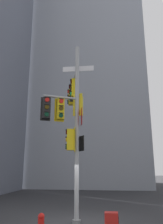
% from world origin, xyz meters
% --- Properties ---
extents(ground, '(120.00, 120.00, 0.00)m').
position_xyz_m(ground, '(0.00, 0.00, 0.00)').
color(ground, '#2D2D30').
extents(building_mid_block, '(14.72, 14.72, 29.29)m').
position_xyz_m(building_mid_block, '(-1.18, 22.06, 14.65)').
color(building_mid_block, '#9399A3').
rests_on(building_mid_block, ground).
extents(signal_pole_assembly, '(2.50, 3.90, 8.53)m').
position_xyz_m(signal_pole_assembly, '(-0.40, 0.50, 5.23)').
color(signal_pole_assembly, '#9EA0A3').
rests_on(signal_pole_assembly, ground).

